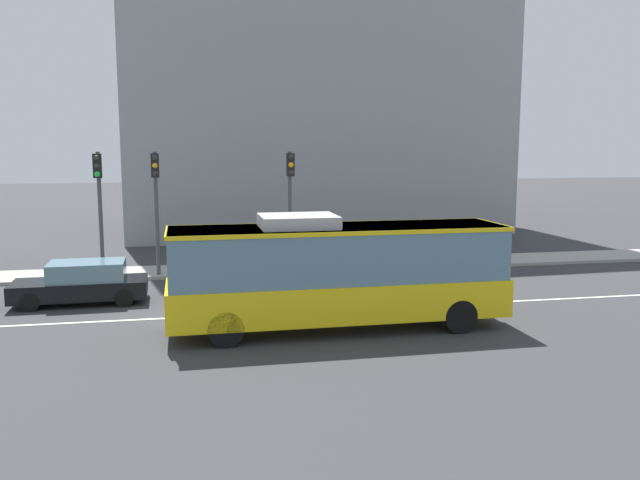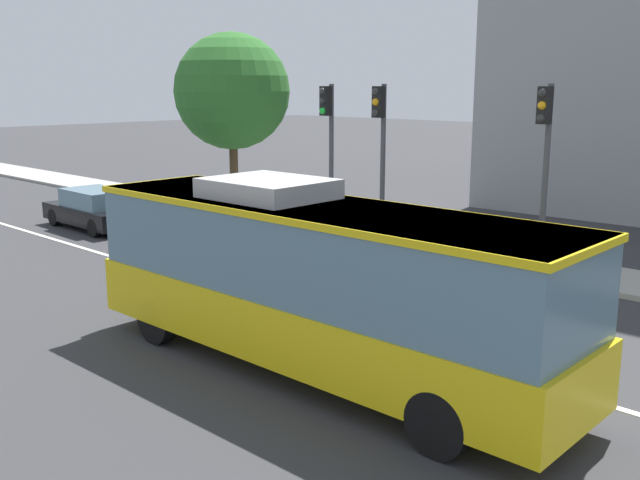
{
  "view_description": "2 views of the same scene",
  "coord_description": "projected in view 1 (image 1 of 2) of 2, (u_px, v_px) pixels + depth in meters",
  "views": [
    {
      "loc": [
        -1.17,
        -20.93,
        5.46
      ],
      "look_at": [
        3.0,
        0.23,
        2.35
      ],
      "focal_mm": 37.05,
      "sensor_mm": 36.0,
      "label": 1
    },
    {
      "loc": [
        11.67,
        -11.24,
        5.15
      ],
      "look_at": [
        2.0,
        -0.98,
        2.12
      ],
      "focal_mm": 40.41,
      "sensor_mm": 36.0,
      "label": 2
    }
  ],
  "objects": [
    {
      "name": "ground_plane",
      "position": [
        230.0,
        315.0,
        21.33
      ],
      "size": [
        160.0,
        160.0,
        0.0
      ],
      "primitive_type": "plane",
      "color": "#333335"
    },
    {
      "name": "sidewalk_kerb",
      "position": [
        220.0,
        270.0,
        28.69
      ],
      "size": [
        80.0,
        2.62,
        0.14
      ],
      "primitive_type": "cube",
      "color": "#9E9B93",
      "rests_on": "ground_plane"
    },
    {
      "name": "lane_centre_line",
      "position": [
        230.0,
        315.0,
        21.33
      ],
      "size": [
        76.0,
        0.16,
        0.01
      ],
      "primitive_type": "cube",
      "color": "silver",
      "rests_on": "ground_plane"
    },
    {
      "name": "transit_bus",
      "position": [
        337.0,
        270.0,
        19.49
      ],
      "size": [
        10.02,
        2.6,
        3.46
      ],
      "rotation": [
        0.0,
        0.0,
        0.01
      ],
      "color": "yellow",
      "rests_on": "ground_plane"
    },
    {
      "name": "sedan_black",
      "position": [
        83.0,
        283.0,
        22.86
      ],
      "size": [
        4.56,
        1.95,
        1.46
      ],
      "rotation": [
        0.0,
        0.0,
        3.17
      ],
      "color": "black",
      "rests_on": "ground_plane"
    },
    {
      "name": "traffic_light_near_corner",
      "position": [
        290.0,
        191.0,
        27.77
      ],
      "size": [
        0.33,
        0.62,
        5.2
      ],
      "rotation": [
        0.0,
        0.0,
        -1.59
      ],
      "color": "#47474C",
      "rests_on": "ground_plane"
    },
    {
      "name": "traffic_light_mid_block",
      "position": [
        99.0,
        193.0,
        26.31
      ],
      "size": [
        0.32,
        0.62,
        5.2
      ],
      "rotation": [
        0.0,
        0.0,
        -1.57
      ],
      "color": "#47474C",
      "rests_on": "ground_plane"
    },
    {
      "name": "traffic_light_far_corner",
      "position": [
        156.0,
        192.0,
        26.74
      ],
      "size": [
        0.33,
        0.62,
        5.2
      ],
      "rotation": [
        0.0,
        0.0,
        -1.53
      ],
      "color": "#47474C",
      "rests_on": "ground_plane"
    },
    {
      "name": "office_block_background",
      "position": [
        307.0,
        46.0,
        43.4
      ],
      "size": [
        24.05,
        15.16,
        23.8
      ],
      "rotation": [
        0.0,
        0.0,
        0.05
      ],
      "color": "#939399",
      "rests_on": "ground_plane"
    }
  ]
}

